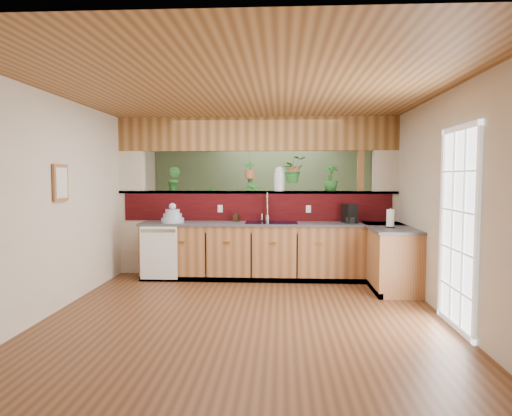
# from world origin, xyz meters

# --- Properties ---
(ground) EXTENTS (4.60, 7.00, 0.01)m
(ground) POSITION_xyz_m (0.00, 0.00, 0.00)
(ground) COLOR #58321B
(ground) RESTS_ON ground
(ceiling) EXTENTS (4.60, 7.00, 0.01)m
(ceiling) POSITION_xyz_m (0.00, 0.00, 2.60)
(ceiling) COLOR brown
(ceiling) RESTS_ON ground
(wall_back) EXTENTS (4.60, 0.02, 2.60)m
(wall_back) POSITION_xyz_m (0.00, 3.50, 1.30)
(wall_back) COLOR beige
(wall_back) RESTS_ON ground
(wall_front) EXTENTS (4.60, 0.02, 2.60)m
(wall_front) POSITION_xyz_m (0.00, -3.50, 1.30)
(wall_front) COLOR beige
(wall_front) RESTS_ON ground
(wall_left) EXTENTS (0.02, 7.00, 2.60)m
(wall_left) POSITION_xyz_m (-2.30, 0.00, 1.30)
(wall_left) COLOR beige
(wall_left) RESTS_ON ground
(wall_right) EXTENTS (0.02, 7.00, 2.60)m
(wall_right) POSITION_xyz_m (2.30, 0.00, 1.30)
(wall_right) COLOR beige
(wall_right) RESTS_ON ground
(pass_through_partition) EXTENTS (4.60, 0.21, 2.60)m
(pass_through_partition) POSITION_xyz_m (0.03, 1.35, 1.19)
(pass_through_partition) COLOR beige
(pass_through_partition) RESTS_ON ground
(pass_through_ledge) EXTENTS (4.60, 0.21, 0.04)m
(pass_through_ledge) POSITION_xyz_m (0.00, 1.35, 1.37)
(pass_through_ledge) COLOR brown
(pass_through_ledge) RESTS_ON ground
(header_beam) EXTENTS (4.60, 0.15, 0.55)m
(header_beam) POSITION_xyz_m (0.00, 1.35, 2.33)
(header_beam) COLOR brown
(header_beam) RESTS_ON ground
(sage_backwall) EXTENTS (4.55, 0.02, 2.55)m
(sage_backwall) POSITION_xyz_m (0.00, 3.48, 1.30)
(sage_backwall) COLOR #5A714D
(sage_backwall) RESTS_ON ground
(countertop) EXTENTS (4.14, 1.52, 0.90)m
(countertop) POSITION_xyz_m (0.84, 0.87, 0.45)
(countertop) COLOR brown
(countertop) RESTS_ON ground
(dishwasher) EXTENTS (0.58, 0.03, 0.82)m
(dishwasher) POSITION_xyz_m (-1.48, 0.66, 0.46)
(dishwasher) COLOR white
(dishwasher) RESTS_ON ground
(navy_sink) EXTENTS (0.82, 0.50, 0.18)m
(navy_sink) POSITION_xyz_m (0.25, 0.98, 0.82)
(navy_sink) COLOR black
(navy_sink) RESTS_ON countertop
(french_door) EXTENTS (0.06, 1.02, 2.16)m
(french_door) POSITION_xyz_m (2.27, -1.30, 1.05)
(french_door) COLOR white
(french_door) RESTS_ON ground
(framed_print) EXTENTS (0.04, 0.35, 0.45)m
(framed_print) POSITION_xyz_m (-2.27, -0.80, 1.55)
(framed_print) COLOR brown
(framed_print) RESTS_ON wall_left
(faucet) EXTENTS (0.21, 0.21, 0.47)m
(faucet) POSITION_xyz_m (0.18, 1.13, 1.15)
(faucet) COLOR #B7B7B2
(faucet) RESTS_ON countertop
(dish_stack) EXTENTS (0.36, 0.36, 0.31)m
(dish_stack) POSITION_xyz_m (-1.31, 0.88, 1.00)
(dish_stack) COLOR #98AAC5
(dish_stack) RESTS_ON countertop
(soap_dispenser) EXTENTS (0.10, 0.10, 0.17)m
(soap_dispenser) POSITION_xyz_m (-0.32, 1.13, 0.99)
(soap_dispenser) COLOR #372514
(soap_dispenser) RESTS_ON countertop
(coffee_maker) EXTENTS (0.16, 0.27, 0.30)m
(coffee_maker) POSITION_xyz_m (1.48, 1.02, 1.04)
(coffee_maker) COLOR black
(coffee_maker) RESTS_ON countertop
(paper_towel) EXTENTS (0.13, 0.13, 0.28)m
(paper_towel) POSITION_xyz_m (1.96, 0.36, 1.03)
(paper_towel) COLOR black
(paper_towel) RESTS_ON countertop
(glass_jar) EXTENTS (0.18, 0.18, 0.40)m
(glass_jar) POSITION_xyz_m (0.37, 1.35, 1.59)
(glass_jar) COLOR silver
(glass_jar) RESTS_ON pass_through_ledge
(ledge_plant_left) EXTENTS (0.27, 0.24, 0.40)m
(ledge_plant_left) POSITION_xyz_m (-1.39, 1.35, 1.59)
(ledge_plant_left) COLOR #246323
(ledge_plant_left) RESTS_ON pass_through_ledge
(ledge_plant_right) EXTENTS (0.26, 0.26, 0.43)m
(ledge_plant_right) POSITION_xyz_m (1.22, 1.35, 1.60)
(ledge_plant_right) COLOR #246323
(ledge_plant_right) RESTS_ON pass_through_ledge
(hanging_plant_a) EXTENTS (0.19, 0.17, 0.46)m
(hanging_plant_a) POSITION_xyz_m (-0.12, 1.35, 1.82)
(hanging_plant_a) COLOR brown
(hanging_plant_a) RESTS_ON header_beam
(hanging_plant_b) EXTENTS (0.48, 0.45, 0.56)m
(hanging_plant_b) POSITION_xyz_m (0.60, 1.35, 1.93)
(hanging_plant_b) COLOR brown
(hanging_plant_b) RESTS_ON header_beam
(shelving_console) EXTENTS (1.37, 0.47, 0.90)m
(shelving_console) POSITION_xyz_m (-0.55, 3.25, 0.50)
(shelving_console) COLOR black
(shelving_console) RESTS_ON ground
(shelf_plant_a) EXTENTS (0.27, 0.21, 0.45)m
(shelf_plant_a) POSITION_xyz_m (-1.05, 3.25, 1.17)
(shelf_plant_a) COLOR #246323
(shelf_plant_a) RESTS_ON shelving_console
(shelf_plant_b) EXTENTS (0.30, 0.30, 0.53)m
(shelf_plant_b) POSITION_xyz_m (-0.20, 3.25, 1.21)
(shelf_plant_b) COLOR #246323
(shelf_plant_b) RESTS_ON shelving_console
(floor_plant) EXTENTS (0.60, 0.52, 0.66)m
(floor_plant) POSITION_xyz_m (0.74, 2.09, 0.33)
(floor_plant) COLOR #246323
(floor_plant) RESTS_ON ground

